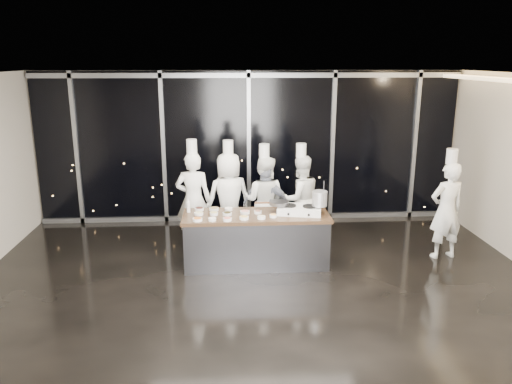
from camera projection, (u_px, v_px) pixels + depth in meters
ground at (260, 287)px, 7.74m from camera, size 9.00×9.00×0.00m
room_shell at (272, 144)px, 7.17m from camera, size 9.02×7.02×3.21m
window_wall at (249, 147)px, 10.64m from camera, size 8.90×0.11×3.20m
demo_counter at (256, 239)px, 8.49m from camera, size 2.46×0.86×0.90m
stove at (299, 210)px, 8.41m from camera, size 0.80×0.58×0.14m
frying_pan at (278, 203)px, 8.44m from camera, size 0.60×0.39×0.05m
stock_pot at (320, 199)px, 8.34m from camera, size 0.30×0.30×0.25m
prep_bowls at (226, 214)px, 8.31m from camera, size 1.38×0.75×0.05m
squeeze_bottle at (188, 206)px, 8.46m from camera, size 0.07×0.07×0.24m
chef_far_left at (193, 199)px, 9.19m from camera, size 0.70×0.51×2.03m
chef_left at (229, 198)px, 9.38m from camera, size 0.99×0.80×1.99m
chef_center at (264, 200)px, 9.40m from camera, size 0.97×0.85×1.92m
guest at (267, 205)px, 9.33m from camera, size 0.97×0.62×1.54m
chef_right at (300, 198)px, 9.50m from camera, size 0.97×0.85×1.91m
chef_side at (446, 210)px, 8.69m from camera, size 0.70×0.53×1.96m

